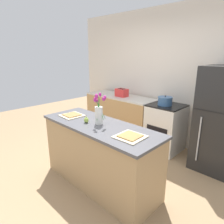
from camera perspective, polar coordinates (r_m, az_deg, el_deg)
ground_plane at (r=3.11m, az=-3.44°, el=-19.53°), size 10.00×10.00×0.00m
back_wall at (r=4.15m, az=17.47°, el=9.13°), size 5.20×0.08×2.70m
kitchen_island at (r=2.86m, az=-3.60°, el=-12.11°), size 1.80×0.66×0.91m
back_counter at (r=4.61m, az=2.42°, el=-0.88°), size 1.68×0.60×0.91m
stove_range at (r=3.97m, az=14.94°, el=-4.37°), size 0.60×0.61×0.91m
refrigerator at (r=3.51m, az=28.88°, el=-2.17°), size 0.68×0.67×1.65m
flower_vase at (r=2.65m, az=-3.78°, el=-0.10°), size 0.15×0.16×0.42m
pear_figurine at (r=2.74m, az=-7.37°, el=-2.21°), size 0.07×0.07×0.11m
plate_setting_left at (r=3.08m, az=-11.36°, el=-0.92°), size 0.32×0.32×0.02m
plate_setting_right at (r=2.28m, az=5.21°, el=-6.98°), size 0.32×0.32×0.02m
toaster at (r=4.41m, az=2.78°, el=5.55°), size 0.28×0.18×0.17m
cooking_pot at (r=3.78m, az=14.91°, el=3.06°), size 0.27×0.27×0.18m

